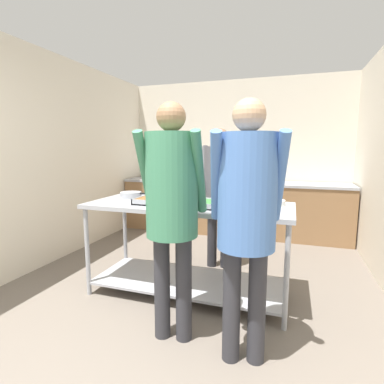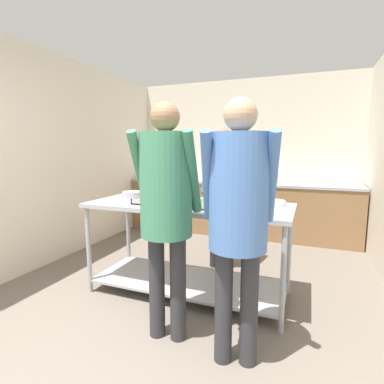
{
  "view_description": "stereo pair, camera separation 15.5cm",
  "coord_description": "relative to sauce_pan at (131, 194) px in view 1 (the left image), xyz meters",
  "views": [
    {
      "loc": [
        0.98,
        -1.05,
        1.46
      ],
      "look_at": [
        0.03,
        1.77,
        1.02
      ],
      "focal_mm": 28.0,
      "sensor_mm": 36.0,
      "label": 1
    },
    {
      "loc": [
        1.12,
        -0.99,
        1.46
      ],
      "look_at": [
        0.03,
        1.77,
        1.02
      ],
      "focal_mm": 28.0,
      "sensor_mm": 36.0,
      "label": 2
    }
  ],
  "objects": [
    {
      "name": "guest_serving_right",
      "position": [
        1.39,
        -0.94,
        0.13
      ],
      "size": [
        0.53,
        0.42,
        1.77
      ],
      "color": "#2D2D33",
      "rests_on": "ground_plane"
    },
    {
      "name": "cook_behind_counter",
      "position": [
        0.84,
        0.64,
        0.08
      ],
      "size": [
        0.49,
        0.37,
        1.69
      ],
      "color": "#2D2D33",
      "rests_on": "ground_plane"
    },
    {
      "name": "wall_left",
      "position": [
        -1.27,
        0.37,
        0.37
      ],
      "size": [
        0.06,
        4.48,
        2.65
      ],
      "color": "beige",
      "rests_on": "ground_plane"
    },
    {
      "name": "guest_serving_left",
      "position": [
        0.84,
        -0.86,
        0.14
      ],
      "size": [
        0.51,
        0.38,
        1.78
      ],
      "color": "#2D2D33",
      "rests_on": "ground_plane"
    },
    {
      "name": "plate_stack",
      "position": [
        1.48,
        0.06,
        -0.01
      ],
      "size": [
        0.26,
        0.26,
        0.05
      ],
      "color": "white",
      "rests_on": "serving_counter"
    },
    {
      "name": "serving_tray_vegetables",
      "position": [
        0.4,
        -0.22,
        -0.01
      ],
      "size": [
        0.36,
        0.33,
        0.05
      ],
      "color": "#9EA0A8",
      "rests_on": "serving_counter"
    },
    {
      "name": "back_counter",
      "position": [
        0.68,
        2.18,
        -0.5
      ],
      "size": [
        3.8,
        0.65,
        0.91
      ],
      "color": "olive",
      "rests_on": "ground_plane"
    },
    {
      "name": "serving_tray_roast",
      "position": [
        1.09,
        -0.24,
        -0.01
      ],
      "size": [
        0.46,
        0.31,
        0.05
      ],
      "color": "#9EA0A8",
      "rests_on": "serving_counter"
    },
    {
      "name": "sauce_pan",
      "position": [
        0.0,
        0.0,
        0.0
      ],
      "size": [
        0.37,
        0.23,
        0.06
      ],
      "color": "#9EA0A8",
      "rests_on": "serving_counter"
    },
    {
      "name": "broccoli_bowl",
      "position": [
        0.72,
        -0.28,
        0.0
      ],
      "size": [
        0.2,
        0.2,
        0.1
      ],
      "color": "#3D668C",
      "rests_on": "serving_counter"
    },
    {
      "name": "water_bottle",
      "position": [
        1.3,
        2.16,
        0.08
      ],
      "size": [
        0.08,
        0.08,
        0.28
      ],
      "color": "silver",
      "rests_on": "back_counter"
    },
    {
      "name": "wall_rear",
      "position": [
        0.68,
        2.55,
        0.37
      ],
      "size": [
        3.96,
        0.06,
        2.65
      ],
      "color": "beige",
      "rests_on": "ground_plane"
    },
    {
      "name": "serving_counter",
      "position": [
        0.71,
        -0.13,
        -0.34
      ],
      "size": [
        1.98,
        0.81,
        0.92
      ],
      "color": "#9EA0A8",
      "rests_on": "ground_plane"
    }
  ]
}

